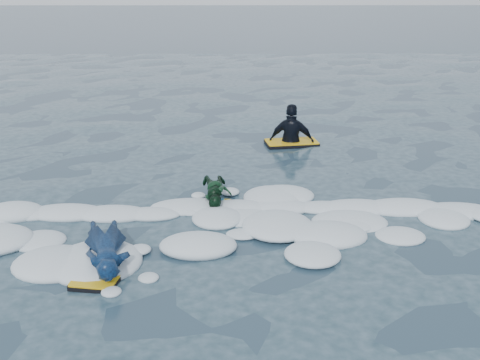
# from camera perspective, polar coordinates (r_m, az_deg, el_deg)

# --- Properties ---
(ground) EXTENTS (120.00, 120.00, 0.00)m
(ground) POSITION_cam_1_polar(r_m,az_deg,el_deg) (8.75, -2.21, -6.90)
(ground) COLOR #18283B
(ground) RESTS_ON ground
(foam_band) EXTENTS (12.00, 3.10, 0.30)m
(foam_band) POSITION_cam_1_polar(r_m,az_deg,el_deg) (9.69, -2.02, -4.18)
(foam_band) COLOR silver
(foam_band) RESTS_ON ground
(prone_woman_unit) EXTENTS (0.97, 1.75, 0.43)m
(prone_woman_unit) POSITION_cam_1_polar(r_m,az_deg,el_deg) (8.49, -12.54, -6.60)
(prone_woman_unit) COLOR black
(prone_woman_unit) RESTS_ON ground
(prone_child_unit) EXTENTS (0.55, 1.14, 0.42)m
(prone_child_unit) POSITION_cam_1_polar(r_m,az_deg,el_deg) (10.37, -2.21, -1.28)
(prone_child_unit) COLOR black
(prone_child_unit) RESTS_ON ground
(waiting_rider_unit) EXTENTS (1.29, 0.84, 1.81)m
(waiting_rider_unit) POSITION_cam_1_polar(r_m,az_deg,el_deg) (14.02, 4.91, 3.56)
(waiting_rider_unit) COLOR black
(waiting_rider_unit) RESTS_ON ground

